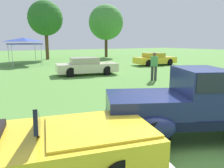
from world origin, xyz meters
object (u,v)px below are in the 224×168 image
object	(u,v)px
show_car_yellow	(155,59)
spectator_between_cars	(154,65)
canopy_tent_center_field	(24,41)
feature_pickup_truck	(196,103)
neighbor_convertible	(30,150)
show_car_cream	(86,66)

from	to	relation	value
show_car_yellow	spectator_between_cars	xyz separation A→B (m)	(-6.10, -6.47, 0.31)
canopy_tent_center_field	feature_pickup_truck	bearing A→B (deg)	-89.10
spectator_between_cars	canopy_tent_center_field	distance (m)	14.28
neighbor_convertible	show_car_yellow	xyz separation A→B (m)	(14.48, 12.62, 0.02)
feature_pickup_truck	neighbor_convertible	bearing A→B (deg)	175.42
show_car_yellow	canopy_tent_center_field	world-z (taller)	canopy_tent_center_field
show_car_yellow	canopy_tent_center_field	size ratio (longest dim) A/B	1.50
neighbor_convertible	spectator_between_cars	world-z (taller)	spectator_between_cars
canopy_tent_center_field	neighbor_convertible	bearing A→B (deg)	-99.98
feature_pickup_truck	show_car_cream	size ratio (longest dim) A/B	0.97
feature_pickup_truck	show_car_cream	world-z (taller)	feature_pickup_truck
spectator_between_cars	neighbor_convertible	bearing A→B (deg)	-143.73
show_car_yellow	spectator_between_cars	size ratio (longest dim) A/B	2.60
canopy_tent_center_field	show_car_yellow	bearing A→B (deg)	-31.75
neighbor_convertible	show_car_cream	size ratio (longest dim) A/B	1.06
feature_pickup_truck	neighbor_convertible	world-z (taller)	feature_pickup_truck
feature_pickup_truck	spectator_between_cars	xyz separation A→B (m)	(4.65, 6.45, 0.05)
feature_pickup_truck	spectator_between_cars	bearing A→B (deg)	54.24
show_car_yellow	canopy_tent_center_field	bearing A→B (deg)	148.25
feature_pickup_truck	show_car_cream	bearing A→B (deg)	78.51
canopy_tent_center_field	spectator_between_cars	bearing A→B (deg)	-69.58
show_car_cream	show_car_yellow	xyz separation A→B (m)	(8.57, 2.21, -0.00)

